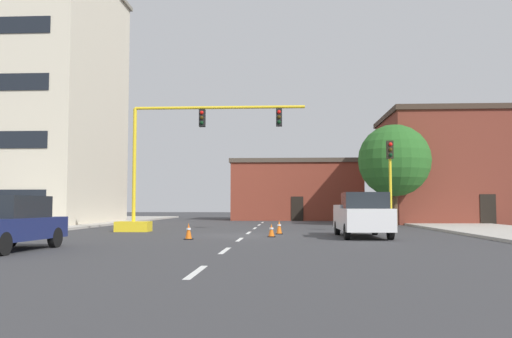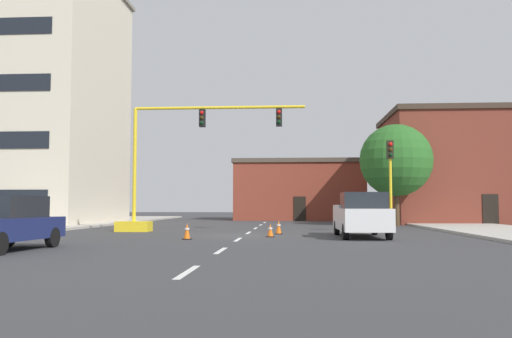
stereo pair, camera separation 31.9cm
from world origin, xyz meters
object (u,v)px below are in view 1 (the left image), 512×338
Objects in this scene: traffic_light_pole_right at (390,165)px; traffic_cone_roadside_b at (279,227)px; sedan_navy_near_left at (8,223)px; pickup_truck_white at (362,215)px; traffic_signal_gantry at (159,189)px; tree_right_mid at (394,161)px; traffic_cone_roadside_c at (189,231)px; traffic_cone_roadside_a at (271,230)px.

traffic_light_pole_right is 6.81m from traffic_cone_roadside_b.
sedan_navy_near_left is 6.60× the size of traffic_cone_roadside_b.
traffic_cone_roadside_b is (-5.79, -1.66, -3.19)m from traffic_light_pole_right.
traffic_signal_gantry is at bearing 156.41° from pickup_truck_white.
sedan_navy_near_left reaches higher than traffic_cone_roadside_b.
traffic_cone_roadside_b is at bearing -125.94° from tree_right_mid.
tree_right_mid is at bearing 54.06° from traffic_cone_roadside_b.
traffic_cone_roadside_c is (4.72, 5.85, -0.55)m from sedan_navy_near_left.
traffic_signal_gantry is at bearing 143.71° from traffic_cone_roadside_a.
traffic_cone_roadside_b is (0.32, 2.39, 0.05)m from traffic_cone_roadside_a.
traffic_light_pole_right is at bearing -102.44° from tree_right_mid.
pickup_truck_white is 7.76× the size of traffic_cone_roadside_b.
traffic_cone_roadside_b is at bearing 82.45° from traffic_cone_roadside_a.
traffic_cone_roadside_c is (-9.52, -6.01, -3.19)m from traffic_light_pole_right.
sedan_navy_near_left is 7.67× the size of traffic_cone_roadside_a.
tree_right_mid is (14.36, 8.56, 2.18)m from traffic_signal_gantry.
pickup_truck_white is at bearing 32.93° from sedan_navy_near_left.
sedan_navy_near_left is (-1.89, -12.40, -1.42)m from traffic_signal_gantry.
pickup_truck_white is (-2.04, -3.96, -2.55)m from traffic_light_pole_right.
sedan_navy_near_left reaches higher than traffic_cone_roadside_a.
traffic_cone_roadside_b is 5.74m from traffic_cone_roadside_c.
traffic_cone_roadside_b is (8.45, 10.21, -0.54)m from sedan_navy_near_left.
traffic_light_pole_right is 9.37m from tree_right_mid.
traffic_light_pole_right is 1.04× the size of sedan_navy_near_left.
sedan_navy_near_left reaches higher than traffic_cone_roadside_c.
tree_right_mid is 13.92m from traffic_cone_roadside_b.
traffic_light_pole_right is 5.14m from pickup_truck_white.
traffic_light_pole_right is 0.69× the size of tree_right_mid.
tree_right_mid is at bearing 77.56° from traffic_light_pole_right.
sedan_navy_near_left is at bearing -128.91° from traffic_cone_roadside_c.
traffic_signal_gantry is at bearing 177.49° from traffic_light_pole_right.
traffic_cone_roadside_a is (-6.11, -4.05, -3.23)m from traffic_light_pole_right.
traffic_signal_gantry reaches higher than traffic_cone_roadside_b.
sedan_navy_near_left is 7.54m from traffic_cone_roadside_c.
traffic_signal_gantry is 8.01m from traffic_cone_roadside_a.
sedan_navy_near_left is (-14.24, -11.86, -2.64)m from traffic_light_pole_right.
traffic_light_pole_right is 7.97× the size of traffic_cone_roadside_a.
sedan_navy_near_left is 13.26m from traffic_cone_roadside_b.
tree_right_mid is at bearing 52.22° from sedan_navy_near_left.
traffic_signal_gantry is 16.97× the size of traffic_cone_roadside_a.
traffic_signal_gantry is 2.13× the size of traffic_light_pole_right.
tree_right_mid is 10.03× the size of traffic_cone_roadside_c.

